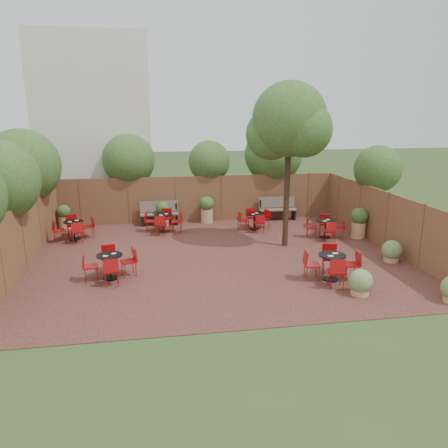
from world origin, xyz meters
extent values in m
plane|color=#354F23|center=(0.00, 0.00, 0.00)|extent=(80.00, 80.00, 0.00)
cube|color=#341715|center=(0.00, 0.00, 0.01)|extent=(12.00, 10.00, 0.02)
cube|color=brown|center=(0.00, 5.00, 1.00)|extent=(12.00, 0.08, 2.00)
cube|color=brown|center=(-6.00, 0.00, 1.00)|extent=(0.08, 10.00, 2.00)
cube|color=brown|center=(6.00, 0.00, 1.00)|extent=(0.08, 10.00, 2.00)
cube|color=beige|center=(-4.50, 8.00, 4.00)|extent=(5.00, 4.00, 8.00)
sphere|color=#2E551B|center=(-6.60, 3.00, 2.80)|extent=(2.67, 2.67, 2.67)
sphere|color=#2E551B|center=(-3.00, 5.70, 2.67)|extent=(2.24, 2.24, 2.24)
sphere|color=#2E551B|center=(0.50, 5.60, 2.55)|extent=(1.84, 1.84, 1.84)
sphere|color=#2E551B|center=(3.50, 5.80, 2.80)|extent=(2.65, 2.65, 2.65)
sphere|color=#2E551B|center=(6.60, 2.00, 2.55)|extent=(1.82, 1.82, 1.82)
cylinder|color=black|center=(2.59, 0.82, 2.35)|extent=(0.22, 0.22, 4.66)
sphere|color=#2E551B|center=(2.59, 0.82, 4.45)|extent=(2.52, 2.52, 2.52)
sphere|color=#2E551B|center=(2.09, 1.22, 3.93)|extent=(1.76, 1.76, 1.76)
sphere|color=#2E551B|center=(2.99, 0.42, 4.12)|extent=(1.84, 1.84, 1.84)
cube|color=brown|center=(-1.79, 4.55, 0.48)|extent=(1.63, 0.54, 0.05)
cube|color=brown|center=(-1.79, 4.77, 0.77)|extent=(1.62, 0.18, 0.49)
cube|color=black|center=(-2.53, 4.55, 0.24)|extent=(0.08, 0.49, 0.43)
cube|color=black|center=(-1.06, 4.55, 0.24)|extent=(0.08, 0.49, 0.43)
cube|color=brown|center=(3.41, 4.55, 0.49)|extent=(1.66, 0.56, 0.05)
cube|color=brown|center=(3.41, 4.77, 0.78)|extent=(1.64, 0.19, 0.49)
cube|color=black|center=(2.67, 4.55, 0.24)|extent=(0.09, 0.49, 0.44)
cube|color=black|center=(4.16, 4.55, 0.24)|extent=(0.09, 0.49, 0.44)
cylinder|color=black|center=(-5.00, 2.84, 0.03)|extent=(0.42, 0.42, 0.03)
cylinder|color=black|center=(-5.00, 2.84, 0.37)|extent=(0.05, 0.05, 0.67)
cylinder|color=black|center=(-5.00, 2.84, 0.72)|extent=(0.73, 0.73, 0.03)
cube|color=white|center=(-4.88, 2.92, 0.74)|extent=(0.16, 0.14, 0.01)
cube|color=white|center=(-5.10, 2.73, 0.74)|extent=(0.16, 0.14, 0.01)
cylinder|color=black|center=(2.91, -2.54, 0.04)|extent=(0.45, 0.45, 0.03)
cylinder|color=black|center=(2.91, -2.54, 0.40)|extent=(0.05, 0.05, 0.71)
cylinder|color=black|center=(2.91, -2.54, 0.76)|extent=(0.77, 0.77, 0.03)
cube|color=white|center=(3.03, -2.46, 0.79)|extent=(0.17, 0.14, 0.02)
cube|color=white|center=(2.81, -2.66, 0.79)|extent=(0.17, 0.14, 0.02)
cylinder|color=black|center=(-1.65, 3.39, 0.03)|extent=(0.42, 0.42, 0.03)
cylinder|color=black|center=(-1.65, 3.39, 0.37)|extent=(0.05, 0.05, 0.67)
cylinder|color=black|center=(-1.65, 3.39, 0.72)|extent=(0.72, 0.72, 0.03)
cube|color=white|center=(-1.53, 3.47, 0.74)|extent=(0.15, 0.11, 0.01)
cube|color=white|center=(-1.74, 3.28, 0.74)|extent=(0.15, 0.11, 0.01)
cylinder|color=black|center=(2.02, 3.14, 0.03)|extent=(0.39, 0.39, 0.03)
cylinder|color=black|center=(2.02, 3.14, 0.35)|extent=(0.04, 0.04, 0.62)
cylinder|color=black|center=(2.02, 3.14, 0.67)|extent=(0.67, 0.67, 0.03)
cube|color=white|center=(2.13, 3.21, 0.68)|extent=(0.14, 0.11, 0.01)
cube|color=white|center=(1.93, 3.04, 0.68)|extent=(0.14, 0.11, 0.01)
cylinder|color=black|center=(4.39, 1.51, 0.03)|extent=(0.41, 0.41, 0.03)
cylinder|color=black|center=(4.39, 1.51, 0.36)|extent=(0.05, 0.05, 0.65)
cylinder|color=black|center=(4.39, 1.51, 0.69)|extent=(0.70, 0.70, 0.03)
cube|color=white|center=(4.50, 1.58, 0.71)|extent=(0.14, 0.11, 0.01)
cube|color=white|center=(4.30, 1.40, 0.71)|extent=(0.14, 0.11, 0.01)
cylinder|color=black|center=(-3.31, -1.41, 0.03)|extent=(0.43, 0.43, 0.03)
cylinder|color=black|center=(-3.31, -1.41, 0.38)|extent=(0.05, 0.05, 0.68)
cylinder|color=black|center=(-3.31, -1.41, 0.73)|extent=(0.74, 0.74, 0.03)
cube|color=white|center=(-3.20, -1.33, 0.75)|extent=(0.15, 0.13, 0.01)
cube|color=white|center=(-3.41, -1.52, 0.75)|extent=(0.15, 0.13, 0.01)
cylinder|color=tan|center=(-1.64, 4.41, 0.29)|extent=(0.47, 0.47, 0.54)
sphere|color=#2E551B|center=(-1.64, 4.41, 0.77)|extent=(0.56, 0.56, 0.56)
cylinder|color=tan|center=(0.24, 4.60, 0.32)|extent=(0.52, 0.52, 0.60)
sphere|color=#2E551B|center=(0.24, 4.60, 0.86)|extent=(0.63, 0.63, 0.63)
cylinder|color=tan|center=(-5.65, 4.52, 0.28)|extent=(0.46, 0.46, 0.52)
sphere|color=#2E551B|center=(-5.65, 4.52, 0.75)|extent=(0.55, 0.55, 0.55)
cylinder|color=tan|center=(5.65, 1.33, 0.32)|extent=(0.53, 0.53, 0.60)
sphere|color=#2E551B|center=(5.65, 1.33, 0.86)|extent=(0.63, 0.63, 0.63)
cylinder|color=tan|center=(3.25, -3.64, 0.13)|extent=(0.47, 0.47, 0.21)
sphere|color=#5E793E|center=(3.25, -3.64, 0.39)|extent=(0.64, 0.64, 0.64)
cylinder|color=tan|center=(5.46, -1.37, 0.13)|extent=(0.47, 0.47, 0.21)
sphere|color=#5E793E|center=(5.46, -1.37, 0.39)|extent=(0.64, 0.64, 0.64)
camera|label=1|loc=(-2.00, -13.35, 4.67)|focal=34.38mm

